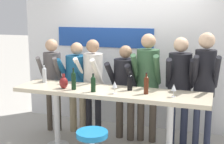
% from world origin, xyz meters
% --- Properties ---
extents(back_wall, '(4.46, 0.12, 2.42)m').
position_xyz_m(back_wall, '(-0.01, 1.36, 1.22)').
color(back_wall, white).
rests_on(back_wall, ground_plane).
extents(tasting_table, '(2.86, 0.67, 1.00)m').
position_xyz_m(tasting_table, '(-0.00, 0.00, 0.87)').
color(tasting_table, beige).
rests_on(tasting_table, ground_plane).
extents(person_far_left, '(0.42, 0.54, 1.66)m').
position_xyz_m(person_far_left, '(-1.27, 0.57, 1.04)').
color(person_far_left, '#473D33').
rests_on(person_far_left, ground_plane).
extents(person_left, '(0.52, 0.60, 1.61)m').
position_xyz_m(person_left, '(-0.83, 0.63, 0.99)').
color(person_left, gray).
rests_on(person_left, ground_plane).
extents(person_center_left, '(0.42, 0.54, 1.67)m').
position_xyz_m(person_center_left, '(-0.50, 0.56, 1.05)').
color(person_center_left, black).
rests_on(person_center_left, ground_plane).
extents(person_center, '(0.51, 0.59, 1.59)m').
position_xyz_m(person_center, '(0.04, 0.63, 0.97)').
color(person_center, '#473D33').
rests_on(person_center, ground_plane).
extents(person_center_right, '(0.45, 0.57, 1.78)m').
position_xyz_m(person_center_right, '(0.41, 0.65, 1.11)').
color(person_center_right, '#473D33').
rests_on(person_center_right, ground_plane).
extents(person_right, '(0.47, 0.59, 1.74)m').
position_xyz_m(person_right, '(0.92, 0.63, 1.08)').
color(person_right, '#23283D').
rests_on(person_right, ground_plane).
extents(person_far_right, '(0.41, 0.56, 1.82)m').
position_xyz_m(person_far_right, '(1.29, 0.58, 1.16)').
color(person_far_right, '#23283D').
rests_on(person_far_right, ground_plane).
extents(wine_bottle_0, '(0.07, 0.07, 0.32)m').
position_xyz_m(wine_bottle_0, '(-0.51, -0.14, 1.14)').
color(wine_bottle_0, black).
rests_on(wine_bottle_0, tasting_table).
extents(wine_bottle_1, '(0.07, 0.07, 0.30)m').
position_xyz_m(wine_bottle_1, '(-1.16, 0.13, 1.14)').
color(wine_bottle_1, '#B7BCC1').
rests_on(wine_bottle_1, tasting_table).
extents(wine_bottle_2, '(0.07, 0.07, 0.26)m').
position_xyz_m(wine_bottle_2, '(-0.19, -0.16, 1.12)').
color(wine_bottle_2, black).
rests_on(wine_bottle_2, tasting_table).
extents(wine_bottle_3, '(0.07, 0.07, 0.27)m').
position_xyz_m(wine_bottle_3, '(0.28, 0.09, 1.12)').
color(wine_bottle_3, black).
rests_on(wine_bottle_3, tasting_table).
extents(wine_bottle_4, '(0.07, 0.07, 0.30)m').
position_xyz_m(wine_bottle_4, '(0.55, -0.03, 1.13)').
color(wine_bottle_4, '#4C1E0F').
rests_on(wine_bottle_4, tasting_table).
extents(wine_glass_0, '(0.07, 0.07, 0.18)m').
position_xyz_m(wine_glass_0, '(0.93, -0.07, 1.12)').
color(wine_glass_0, silver).
rests_on(wine_glass_0, tasting_table).
extents(wine_glass_1, '(0.07, 0.07, 0.18)m').
position_xyz_m(wine_glass_1, '(0.13, -0.16, 1.12)').
color(wine_glass_1, silver).
rests_on(wine_glass_1, tasting_table).
extents(decorative_vase, '(0.13, 0.13, 0.22)m').
position_xyz_m(decorative_vase, '(-0.68, -0.12, 1.09)').
color(decorative_vase, maroon).
rests_on(decorative_vase, tasting_table).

